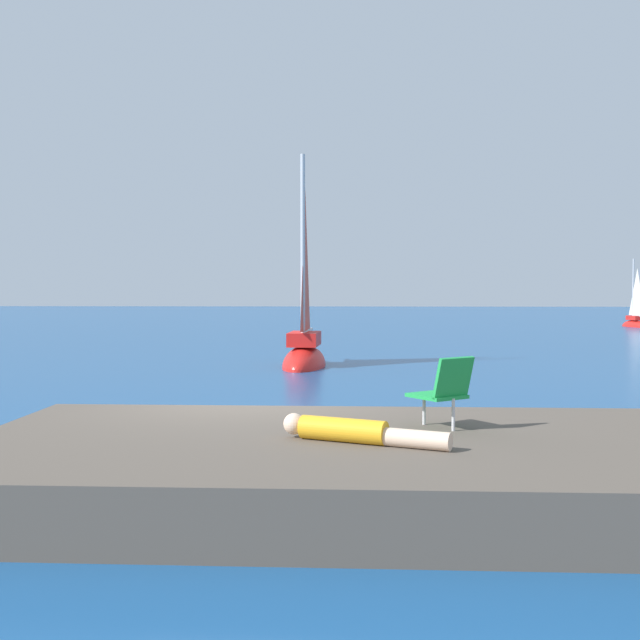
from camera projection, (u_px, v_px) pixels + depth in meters
name	position (u px, v px, depth m)	size (l,w,h in m)	color
ground_plane	(255.00, 443.00, 10.78)	(160.00, 160.00, 0.00)	navy
shore_ledge	(350.00, 466.00, 8.05)	(7.82, 4.20, 0.61)	brown
boulder_seaward	(174.00, 452.00, 10.19)	(0.98, 0.78, 0.54)	brown
boulder_inland	(157.00, 450.00, 10.33)	(1.17, 0.94, 0.64)	#4A4443
sailboat_near	(304.00, 354.00, 21.37)	(1.31, 3.43, 6.28)	red
sailboat_far	(635.00, 323.00, 42.99)	(1.20, 2.28, 4.13)	red
person_sunbather	(355.00, 431.00, 7.73)	(1.67, 0.83, 0.25)	gold
beach_chair	(444.00, 389.00, 8.49)	(0.74, 0.76, 0.80)	green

